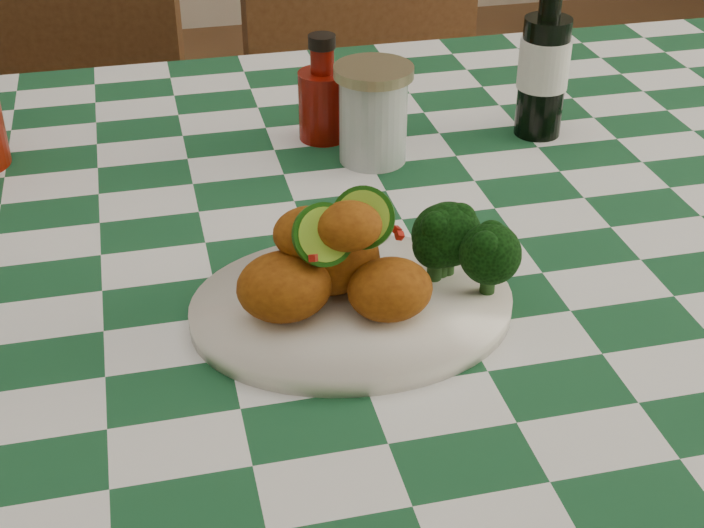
{
  "coord_description": "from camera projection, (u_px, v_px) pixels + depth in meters",
  "views": [
    {
      "loc": [
        -0.15,
        -0.85,
        1.29
      ],
      "look_at": [
        0.01,
        -0.16,
        0.84
      ],
      "focal_mm": 50.0,
      "sensor_mm": 36.0,
      "label": 1
    }
  ],
  "objects": [
    {
      "name": "dining_table",
      "position": [
        314.0,
        505.0,
        1.21
      ],
      "size": [
        1.66,
        1.06,
        0.79
      ],
      "primitive_type": null,
      "color": "#174C29",
      "rests_on": "ground"
    },
    {
      "name": "plate",
      "position": [
        352.0,
        308.0,
        0.87
      ],
      "size": [
        0.3,
        0.24,
        0.02
      ],
      "primitive_type": null,
      "rotation": [
        0.0,
        0.0,
        -0.05
      ],
      "color": "white",
      "rests_on": "dining_table"
    },
    {
      "name": "fried_chicken_pile",
      "position": [
        346.0,
        253.0,
        0.84
      ],
      "size": [
        0.15,
        0.11,
        0.1
      ],
      "primitive_type": null,
      "color": "#974E0E",
      "rests_on": "plate"
    },
    {
      "name": "broccoli_side",
      "position": [
        454.0,
        247.0,
        0.87
      ],
      "size": [
        0.09,
        0.09,
        0.07
      ],
      "primitive_type": null,
      "color": "black",
      "rests_on": "plate"
    },
    {
      "name": "ketchup_bottle",
      "position": [
        323.0,
        88.0,
        1.16
      ],
      "size": [
        0.07,
        0.07,
        0.13
      ],
      "primitive_type": null,
      "rotation": [
        0.0,
        0.0,
        0.21
      ],
      "color": "#700D05",
      "rests_on": "dining_table"
    },
    {
      "name": "mason_jar",
      "position": [
        373.0,
        114.0,
        1.11
      ],
      "size": [
        0.11,
        0.11,
        0.11
      ],
      "primitive_type": null,
      "rotation": [
        0.0,
        0.0,
        0.24
      ],
      "color": "#B2BCBA",
      "rests_on": "dining_table"
    },
    {
      "name": "beer_bottle",
      "position": [
        546.0,
        49.0,
        1.15
      ],
      "size": [
        0.07,
        0.07,
        0.21
      ],
      "primitive_type": null,
      "rotation": [
        0.0,
        0.0,
        -0.29
      ],
      "color": "black",
      "rests_on": "dining_table"
    },
    {
      "name": "wooden_chair_left",
      "position": [
        63.0,
        217.0,
        1.73
      ],
      "size": [
        0.5,
        0.51,
        0.87
      ],
      "primitive_type": null,
      "rotation": [
        0.0,
        0.0,
        -0.29
      ],
      "color": "#472814",
      "rests_on": "ground"
    },
    {
      "name": "wooden_chair_right",
      "position": [
        400.0,
        153.0,
        1.8
      ],
      "size": [
        0.51,
        0.53,
        1.01
      ],
      "primitive_type": null,
      "rotation": [
        0.0,
        0.0,
        0.1
      ],
      "color": "#472814",
      "rests_on": "ground"
    }
  ]
}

